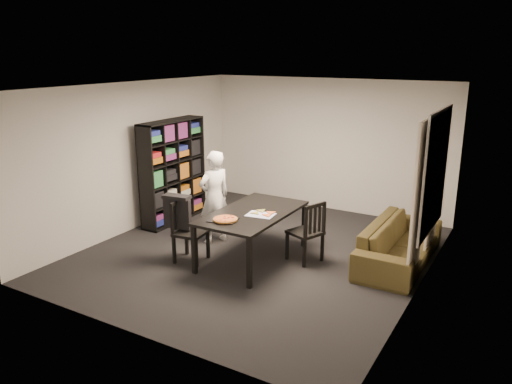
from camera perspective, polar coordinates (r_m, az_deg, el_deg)
The scene contains 16 objects.
room at distance 7.60m, azimuth 0.18°, elevation 2.14°, with size 5.01×5.51×2.61m.
window_pane at distance 7.28m, azimuth 19.88°, elevation 2.17°, with size 0.02×1.40×1.60m, color black.
window_frame at distance 7.28m, azimuth 19.84°, elevation 2.18°, with size 0.03×1.52×1.72m, color white.
curtain_left at distance 6.89m, azimuth 18.09°, elevation -1.43°, with size 0.03×0.70×2.25m, color beige.
curtain_right at distance 7.87m, azimuth 19.76°, elevation 0.54°, with size 0.03×0.70×2.25m, color beige.
bookshelf at distance 9.37m, azimuth -9.45°, elevation 2.36°, with size 0.35×1.50×1.90m, color black.
dining_table at distance 7.54m, azimuth -0.38°, elevation -2.75°, with size 1.02×1.84×0.77m.
chair_left at distance 7.63m, azimuth -8.09°, elevation -3.93°, with size 0.50×0.50×0.95m.
chair_right at distance 7.52m, azimuth 6.13°, elevation -4.15°, with size 0.57×0.57×0.95m.
draped_jacket at distance 7.62m, azimuth -9.00°, elevation -2.08°, with size 0.45×0.24×0.52m.
person at distance 8.24m, azimuth -4.77°, elevation -0.59°, with size 0.57×0.37×1.55m, color white.
baking_tray at distance 7.16m, azimuth -3.78°, elevation -3.17°, with size 0.40×0.32×0.01m, color black.
pepperoni_pizza at distance 7.12m, azimuth -3.54°, elevation -3.11°, with size 0.35×0.35×0.03m.
kitchen_towel at distance 7.36m, azimuth 0.53°, elevation -2.62°, with size 0.40×0.30×0.01m, color white.
pizza_slices at distance 7.42m, azimuth 0.89°, elevation -2.39°, with size 0.37×0.31×0.01m, color #D68B43, non-canonical shape.
sofa at distance 7.86m, azimuth 16.10°, elevation -5.61°, with size 2.13×0.83×0.62m, color #443B1B.
Camera 1 is at (3.69, -6.40, 3.11)m, focal length 35.00 mm.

